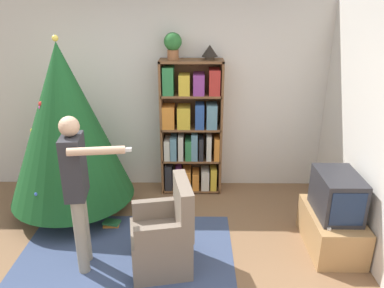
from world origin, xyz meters
name	(u,v)px	position (x,y,z in m)	size (l,w,h in m)	color
ground_plane	(132,283)	(0.00, 0.00, 0.00)	(14.00, 14.00, 0.00)	#846042
wall_back	(152,95)	(0.00, 2.14, 1.30)	(8.00, 0.10, 2.60)	silver
area_rug	(124,265)	(-0.13, 0.26, 0.00)	(2.23, 1.82, 0.01)	#3D4C70
bookshelf	(191,131)	(0.52, 1.90, 0.87)	(0.81, 0.32, 1.80)	brown
tv_stand	(331,230)	(2.04, 0.60, 0.21)	(0.51, 0.84, 0.41)	tan
television	(337,195)	(2.04, 0.59, 0.63)	(0.40, 0.60, 0.45)	#28282D
game_remote	(327,226)	(1.89, 0.34, 0.42)	(0.04, 0.12, 0.02)	white
christmas_tree	(66,124)	(-0.92, 1.31, 1.15)	(1.47, 1.47, 2.15)	#4C3323
armchair	(164,238)	(0.29, 0.26, 0.32)	(0.67, 0.66, 0.92)	#7A6B5B
standing_person	(77,183)	(-0.50, 0.26, 0.92)	(0.67, 0.47, 1.56)	#9E937F
potted_plant	(173,44)	(0.30, 1.91, 1.99)	(0.22, 0.22, 0.33)	#935B38
table_lamp	(210,51)	(0.76, 1.91, 1.90)	(0.20, 0.20, 0.18)	#473828
book_pile_near_tree	(112,224)	(-0.40, 0.96, 0.03)	(0.21, 0.16, 0.06)	orange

